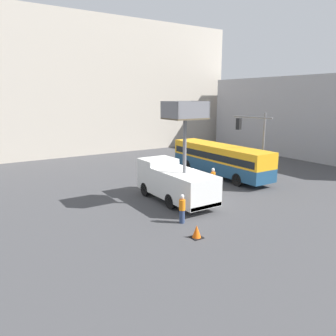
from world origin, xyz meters
TOP-DOWN VIEW (x-y plane):
  - ground_plane at (0.00, 0.00)m, footprint 120.00×120.00m
  - building_backdrop_far at (0.00, 26.20)m, footprint 44.00×10.00m
  - building_backdrop_side at (24.96, 5.62)m, footprint 10.00×28.00m
  - utility_truck at (-1.16, -0.26)m, footprint 2.51×6.89m
  - city_bus at (6.59, 3.74)m, footprint 2.47×11.23m
  - traffic_light_pole at (7.26, 0.22)m, footprint 3.88×3.63m
  - road_worker_near_truck at (-3.08, -3.89)m, footprint 0.38×0.38m
  - road_worker_directing at (2.91, 0.36)m, footprint 0.38×0.38m
  - traffic_cone_near_truck at (-3.64, -6.02)m, footprint 0.61×0.61m

SIDE VIEW (x-z plane):
  - ground_plane at x=0.00m, z-range 0.00..0.00m
  - traffic_cone_near_truck at x=-3.64m, z-range -0.02..0.68m
  - road_worker_near_truck at x=-3.08m, z-range -0.01..1.75m
  - road_worker_directing at x=2.91m, z-range 0.00..1.84m
  - utility_truck at x=-1.16m, z-range -1.91..5.13m
  - city_bus at x=6.59m, z-range 0.28..3.20m
  - traffic_light_pole at x=7.26m, z-range 1.09..7.07m
  - building_backdrop_side at x=24.96m, z-range 0.00..9.71m
  - building_backdrop_far at x=0.00m, z-range 0.00..17.21m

